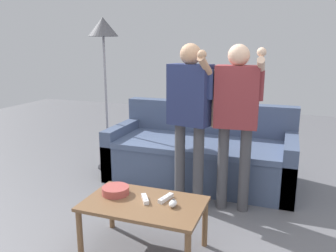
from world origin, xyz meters
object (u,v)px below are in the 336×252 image
Objects in this scene: game_remote_wand_near at (166,198)px; game_remote_wand_far at (145,199)px; coffee_table at (144,209)px; player_right at (236,109)px; couch at (201,154)px; snack_bowl at (115,190)px; player_center at (190,107)px; game_remote_nunchuk at (173,203)px; floor_lamp at (103,38)px.

game_remote_wand_far is at bearing -155.29° from game_remote_wand_near.
player_right is at bearing 61.07° from coffee_table.
snack_bowl is at bearing -101.20° from couch.
player_center is (0.09, 0.87, 0.63)m from coffee_table.
snack_bowl is 0.14× the size of player_right.
game_remote_nunchuk reaches higher than game_remote_wand_near.
player_center is at bearing 83.84° from game_remote_wand_far.
player_right reaches higher than game_remote_wand_far.
coffee_table is 0.24m from game_remote_nunchuk.
game_remote_wand_far is (-0.00, 0.02, 0.07)m from coffee_table.
player_center is 0.96m from game_remote_wand_near.
game_remote_nunchuk is 0.06× the size of player_right.
coffee_table is 0.18m from game_remote_wand_near.
coffee_table is 0.57× the size of player_center.
floor_lamp is 1.19× the size of player_center.
couch is 1.35× the size of player_right.
floor_lamp is at bearing 127.95° from game_remote_wand_far.
snack_bowl reaches higher than game_remote_wand_far.
snack_bowl is at bearing 173.17° from game_remote_wand_far.
game_remote_nunchuk is (0.49, -0.05, -0.01)m from snack_bowl.
floor_lamp reaches higher than game_remote_wand_near.
game_remote_nunchuk is 2.40m from floor_lamp.
couch is at bearing 94.02° from game_remote_wand_near.
player_right is (1.69, -0.61, -0.65)m from floor_lamp.
player_right is (0.48, -0.65, 0.68)m from couch.
game_remote_wand_far is at bearing 92.27° from coffee_table.
floor_lamp is (-1.41, 1.53, 1.20)m from game_remote_nunchuk.
coffee_table is at bearing -91.30° from couch.
couch reaches higher than snack_bowl.
game_remote_nunchuk is 0.06× the size of player_center.
couch reaches higher than game_remote_wand_far.
couch is at bearing 94.45° from player_center.
game_remote_nunchuk is at bearing -81.14° from player_center.
couch is 14.79× the size of game_remote_wand_far.
snack_bowl is 1.04m from player_center.
game_remote_wand_near is (-0.37, -0.84, -0.55)m from player_right.
couch is 1.12× the size of floor_lamp.
floor_lamp reaches higher than player_center.
game_remote_wand_far is at bearing -96.16° from player_center.
floor_lamp reaches higher than game_remote_wand_far.
snack_bowl is at bearing -113.55° from player_center.
player_right is 10.96× the size of game_remote_wand_far.
coffee_table is 4.21× the size of snack_bowl.
game_remote_nunchuk is at bearing -107.36° from player_right.
player_right is (0.78, 0.87, 0.54)m from snack_bowl.
coffee_table is 0.57× the size of player_right.
floor_lamp reaches higher than coffee_table.
player_center reaches higher than game_remote_wand_near.
couch is 1.58m from coffee_table.
game_remote_wand_near is (0.05, -0.78, -0.56)m from player_center.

